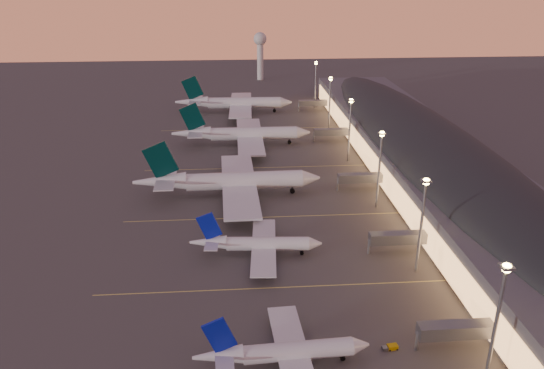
{
  "coord_description": "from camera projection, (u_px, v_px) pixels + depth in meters",
  "views": [
    {
      "loc": [
        -10.12,
        -115.48,
        72.52
      ],
      "look_at": [
        2.0,
        45.0,
        7.0
      ],
      "focal_mm": 35.0,
      "sensor_mm": 36.0,
      "label": 1
    }
  ],
  "objects": [
    {
      "name": "ground",
      "position": [
        277.0,
        277.0,
        134.7
      ],
      "size": [
        700.0,
        700.0,
        0.0
      ],
      "primitive_type": "plane",
      "color": "#454340"
    },
    {
      "name": "airliner_narrow_south",
      "position": [
        283.0,
        352.0,
        103.29
      ],
      "size": [
        34.98,
        31.25,
        12.5
      ],
      "rotation": [
        0.0,
        0.0,
        0.05
      ],
      "color": "silver",
      "rests_on": "ground"
    },
    {
      "name": "airliner_narrow_north",
      "position": [
        256.0,
        244.0,
        143.81
      ],
      "size": [
        36.06,
        32.27,
        12.88
      ],
      "rotation": [
        0.0,
        0.0,
        -0.07
      ],
      "color": "silver",
      "rests_on": "ground"
    },
    {
      "name": "airliner_wide_near",
      "position": [
        228.0,
        181.0,
        180.97
      ],
      "size": [
        63.8,
        57.96,
        20.45
      ],
      "rotation": [
        0.0,
        0.0,
        0.02
      ],
      "color": "silver",
      "rests_on": "ground"
    },
    {
      "name": "airliner_wide_mid",
      "position": [
        242.0,
        134.0,
        233.75
      ],
      "size": [
        60.95,
        55.25,
        19.57
      ],
      "rotation": [
        0.0,
        0.0,
        -0.0
      ],
      "color": "silver",
      "rests_on": "ground"
    },
    {
      "name": "airliner_wide_far",
      "position": [
        234.0,
        103.0,
        287.06
      ],
      "size": [
        63.25,
        57.52,
        20.27
      ],
      "rotation": [
        0.0,
        0.0,
        -0.03
      ],
      "color": "silver",
      "rests_on": "ground"
    },
    {
      "name": "terminal_building",
      "position": [
        422.0,
        149.0,
        202.64
      ],
      "size": [
        56.35,
        255.0,
        17.46
      ],
      "color": "#505056",
      "rests_on": "ground"
    },
    {
      "name": "light_masts",
      "position": [
        362.0,
        134.0,
        190.63
      ],
      "size": [
        2.2,
        217.2,
        25.9
      ],
      "color": "gray",
      "rests_on": "ground"
    },
    {
      "name": "radar_tower",
      "position": [
        260.0,
        48.0,
        367.28
      ],
      "size": [
        9.0,
        9.0,
        32.5
      ],
      "color": "silver",
      "rests_on": "ground"
    },
    {
      "name": "lane_markings",
      "position": [
        267.0,
        210.0,
        171.64
      ],
      "size": [
        90.0,
        180.36,
        0.0
      ],
      "color": "#D8C659",
      "rests_on": "ground"
    },
    {
      "name": "baggage_tug_a",
      "position": [
        329.0,
        348.0,
        108.71
      ],
      "size": [
        3.66,
        2.26,
        1.02
      ],
      "rotation": [
        0.0,
        0.0,
        -0.28
      ],
      "color": "#C39703",
      "rests_on": "ground"
    },
    {
      "name": "baggage_tug_b",
      "position": [
        390.0,
        347.0,
        108.87
      ],
      "size": [
        3.38,
        1.71,
        0.97
      ],
      "rotation": [
        0.0,
        0.0,
        0.13
      ],
      "color": "#C39703",
      "rests_on": "ground"
    }
  ]
}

